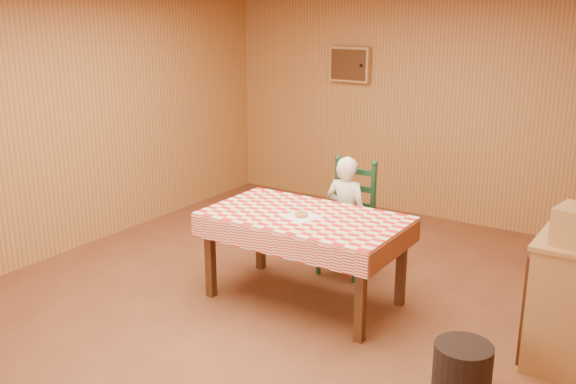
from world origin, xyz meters
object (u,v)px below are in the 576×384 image
object	(u,v)px
ladder_chair	(349,220)
seated_child	(346,216)
dining_table	(305,224)
storage_bin	(462,371)

from	to	relation	value
ladder_chair	seated_child	world-z (taller)	seated_child
dining_table	storage_bin	bearing A→B (deg)	-22.32
dining_table	seated_child	size ratio (longest dim) A/B	1.47
ladder_chair	storage_bin	xyz separation A→B (m)	(1.60, -1.44, -0.32)
ladder_chair	storage_bin	world-z (taller)	ladder_chair
dining_table	storage_bin	size ratio (longest dim) A/B	4.43
dining_table	ladder_chair	xyz separation A→B (m)	(0.00, 0.79, -0.18)
dining_table	storage_bin	world-z (taller)	dining_table
ladder_chair	seated_child	size ratio (longest dim) A/B	0.96
ladder_chair	seated_child	xyz separation A→B (m)	(-0.00, -0.06, 0.06)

